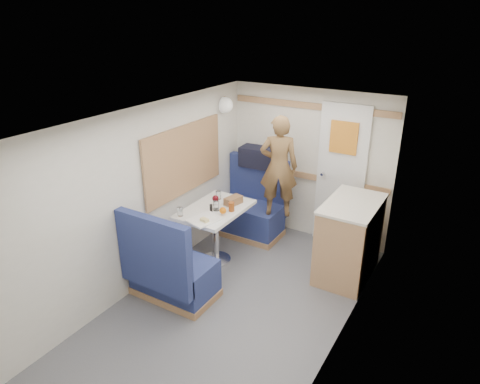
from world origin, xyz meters
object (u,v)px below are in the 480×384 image
Objects in this scene: person at (279,167)px; tumbler_left at (180,212)px; orange_fruit at (223,211)px; beer_glass at (231,207)px; cheese_block at (205,220)px; wine_glass at (215,199)px; tumbler_mid at (218,195)px; bench_near at (170,274)px; duffel_bag at (261,157)px; tumbler_right at (216,206)px; pepper_grinder at (211,208)px; dome_light at (225,105)px; galley_counter at (349,239)px; tray at (205,220)px; bread_loaf at (233,201)px; bench_far at (251,213)px; dinette_table at (215,220)px.

tumbler_left is at bearing 35.76° from person.
beer_glass reaches higher than orange_fruit.
orange_fruit is 0.82× the size of cheese_block.
tumbler_left is (-0.24, -0.37, -0.07)m from wine_glass.
tumbler_mid is at bearing 129.74° from orange_fruit.
bench_near is at bearing -90.76° from wine_glass.
duffel_bag reaches higher than orange_fruit.
tumbler_right is at bearing -61.07° from tumbler_mid.
pepper_grinder is (-0.20, -0.13, -0.01)m from beer_glass.
bench_near reaches higher than tumbler_right.
galley_counter is at bearing -9.18° from dome_light.
cheese_block is (0.04, -0.05, 0.03)m from tray.
pepper_grinder is (-0.10, 0.28, 0.01)m from cheese_block.
tumbler_right is (0.03, -0.04, -0.06)m from wine_glass.
tumbler_mid is at bearing 79.71° from tumbler_left.
person is at bearing 59.18° from wine_glass.
person is 0.71m from bread_loaf.
cheese_block is (-1.35, -0.92, 0.29)m from galley_counter.
bench_far is at bearing 79.71° from tumbler_left.
beer_glass is (0.60, -0.82, -0.98)m from dome_light.
beer_glass reaches higher than tray.
bench_near is 2.04m from galley_counter.
person is at bearing 62.34° from tumbler_right.
wine_glass reaches higher than beer_glass.
bench_far is at bearing 90.75° from wine_glass.
bench_far is at bearing 90.71° from pepper_grinder.
duffel_bag is 5.78× the size of cheese_block.
orange_fruit is (0.18, 0.75, 0.48)m from bench_near.
wine_glass is (-0.10, 0.37, 0.09)m from cheese_block.
dinette_table is at bearing 137.26° from tumbler_right.
wine_glass reaches higher than bread_loaf.
orange_fruit is (0.18, -1.23, -0.26)m from duffel_bag.
tumbler_left is 0.59m from beer_glass.
tray is at bearing 9.28° from tumbler_left.
duffel_bag reaches higher than galley_counter.
tumbler_right is (0.05, -0.04, 0.21)m from dinette_table.
person is at bearing 62.13° from pepper_grinder.
beer_glass is (0.32, -0.21, 0.00)m from tumbler_mid.
dinette_table is 0.48m from tumbler_left.
tumbler_right is (-1.42, -0.59, 0.31)m from galley_counter.
galley_counter is (1.86, -0.30, -1.28)m from dome_light.
tumbler_right is (-0.14, 0.07, 0.00)m from orange_fruit.
pepper_grinder is (0.01, -0.96, 0.47)m from bench_far.
pepper_grinder is at bearing -67.07° from dome_light.
bench_far is at bearing 95.25° from cheese_block.
duffel_bag is 0.96m from bread_loaf.
duffel_bag reaches higher than bench_near.
person is (0.85, -0.11, -0.65)m from dome_light.
orange_fruit is (0.18, -0.97, 0.48)m from bench_far.
pepper_grinder is at bearing 49.28° from tumbler_left.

